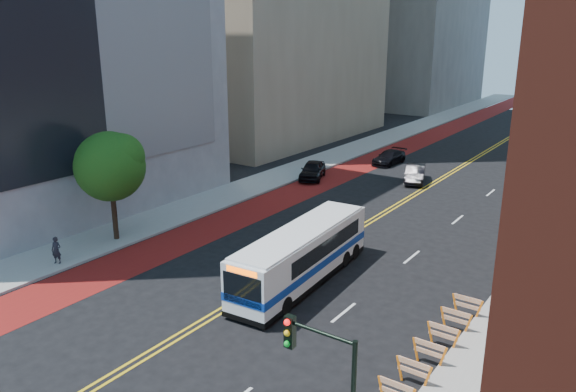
% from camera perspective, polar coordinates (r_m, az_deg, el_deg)
% --- Properties ---
extents(ground, '(160.00, 160.00, 0.00)m').
position_cam_1_polar(ground, '(25.17, -11.27, -13.93)').
color(ground, black).
rests_on(ground, ground).
extents(sidewalk_left, '(4.00, 140.00, 0.15)m').
position_cam_1_polar(sidewalk_left, '(54.24, 2.60, 3.27)').
color(sidewalk_left, gray).
rests_on(sidewalk_left, ground).
extents(bus_lane_paint, '(3.60, 140.00, 0.01)m').
position_cam_1_polar(bus_lane_paint, '(52.35, 6.21, 2.62)').
color(bus_lane_paint, maroon).
rests_on(bus_lane_paint, ground).
extents(center_line_inner, '(0.14, 140.00, 0.01)m').
position_cam_1_polar(center_line_inner, '(49.21, 14.32, 1.26)').
color(center_line_inner, gold).
rests_on(center_line_inner, ground).
extents(center_line_outer, '(0.14, 140.00, 0.01)m').
position_cam_1_polar(center_line_outer, '(49.09, 14.71, 1.20)').
color(center_line_outer, gold).
rests_on(center_line_outer, ground).
extents(lane_dashes, '(0.14, 98.20, 0.01)m').
position_cam_1_polar(lane_dashes, '(55.35, 22.11, 2.24)').
color(lane_dashes, silver).
rests_on(lane_dashes, ground).
extents(construction_barriers, '(1.42, 10.91, 1.00)m').
position_cam_1_polar(construction_barriers, '(22.68, 13.43, -15.81)').
color(construction_barriers, orange).
rests_on(construction_barriers, ground).
extents(street_tree, '(4.20, 4.20, 6.70)m').
position_cam_1_polar(street_tree, '(35.12, -17.55, 3.14)').
color(street_tree, black).
rests_on(street_tree, sidewalk_left).
extents(traffic_signal, '(2.21, 0.34, 5.07)m').
position_cam_1_polar(traffic_signal, '(15.79, 3.67, -17.99)').
color(traffic_signal, black).
rests_on(traffic_signal, sidewalk_right).
extents(transit_bus, '(3.01, 10.73, 2.91)m').
position_cam_1_polar(transit_bus, '(29.04, 1.54, -5.91)').
color(transit_bus, white).
rests_on(transit_bus, ground).
extents(car_a, '(3.35, 4.89, 1.55)m').
position_cam_1_polar(car_a, '(49.02, 2.51, 2.65)').
color(car_a, black).
rests_on(car_a, ground).
extents(car_b, '(2.91, 4.69, 1.46)m').
position_cam_1_polar(car_b, '(49.12, 12.78, 2.22)').
color(car_b, black).
rests_on(car_b, ground).
extents(car_c, '(2.05, 4.57, 1.30)m').
position_cam_1_polar(car_c, '(55.24, 10.24, 3.88)').
color(car_c, black).
rests_on(car_c, ground).
extents(pedestrian, '(0.66, 0.56, 1.53)m').
position_cam_1_polar(pedestrian, '(33.62, -22.47, -5.12)').
color(pedestrian, black).
rests_on(pedestrian, sidewalk_left).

